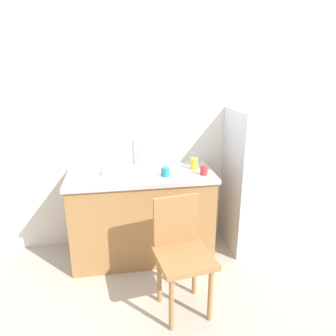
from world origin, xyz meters
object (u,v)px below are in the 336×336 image
at_px(chair, 181,250).
at_px(cup_teal, 165,172).
at_px(refrigerator, 258,180).
at_px(cup_red, 204,170).
at_px(cup_yellow, 194,164).
at_px(dish_tray, 118,169).

bearing_deg(chair, cup_teal, 83.21).
bearing_deg(chair, refrigerator, 31.00).
distance_m(chair, cup_red, 0.82).
bearing_deg(cup_red, cup_yellow, 105.50).
distance_m(refrigerator, cup_red, 0.67).
bearing_deg(cup_teal, dish_tray, 156.74).
bearing_deg(cup_teal, chair, -88.44).
distance_m(refrigerator, chair, 1.25).
xyz_separation_m(dish_tray, cup_red, (0.78, -0.21, 0.02)).
distance_m(dish_tray, cup_teal, 0.46).
bearing_deg(cup_teal, refrigerator, 7.79).
bearing_deg(dish_tray, cup_red, -15.09).
xyz_separation_m(dish_tray, cup_yellow, (0.73, -0.03, 0.03)).
distance_m(chair, cup_yellow, 0.95).
relative_size(refrigerator, dish_tray, 5.09).
relative_size(refrigerator, cup_yellow, 13.13).
relative_size(chair, cup_yellow, 8.19).
height_order(cup_yellow, cup_teal, cup_yellow).
distance_m(cup_yellow, cup_teal, 0.34).
bearing_deg(dish_tray, refrigerator, -2.01).
bearing_deg(refrigerator, cup_yellow, 178.58).
xyz_separation_m(chair, cup_teal, (-0.02, 0.65, 0.41)).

